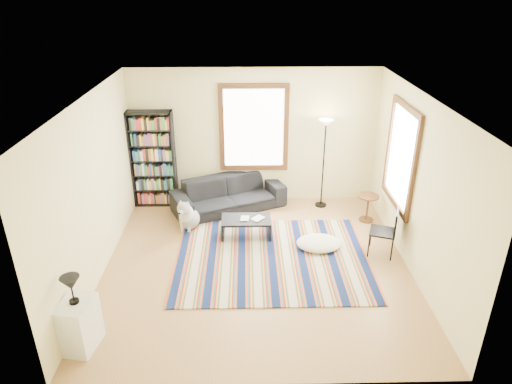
{
  "coord_description": "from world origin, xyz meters",
  "views": [
    {
      "loc": [
        -0.15,
        -6.39,
        4.33
      ],
      "look_at": [
        0.0,
        0.5,
        1.1
      ],
      "focal_mm": 32.0,
      "sensor_mm": 36.0,
      "label": 1
    }
  ],
  "objects_px": {
    "side_table": "(367,208)",
    "folding_chair": "(383,232)",
    "white_cabinet": "(79,325)",
    "dog": "(189,213)",
    "floor_cushion": "(319,243)",
    "floor_lamp": "(323,164)",
    "coffee_table": "(246,227)",
    "sofa": "(229,194)",
    "bookshelf": "(153,159)"
  },
  "relations": [
    {
      "from": "side_table",
      "to": "white_cabinet",
      "type": "bearing_deg",
      "value": -143.75
    },
    {
      "from": "bookshelf",
      "to": "floor_lamp",
      "type": "height_order",
      "value": "bookshelf"
    },
    {
      "from": "floor_cushion",
      "to": "dog",
      "type": "xyz_separation_m",
      "value": [
        -2.37,
        0.8,
        0.21
      ]
    },
    {
      "from": "sofa",
      "to": "side_table",
      "type": "height_order",
      "value": "sofa"
    },
    {
      "from": "folding_chair",
      "to": "bookshelf",
      "type": "bearing_deg",
      "value": 174.16
    },
    {
      "from": "sofa",
      "to": "side_table",
      "type": "xyz_separation_m",
      "value": [
        2.73,
        -0.57,
        -0.06
      ]
    },
    {
      "from": "white_cabinet",
      "to": "dog",
      "type": "height_order",
      "value": "white_cabinet"
    },
    {
      "from": "folding_chair",
      "to": "white_cabinet",
      "type": "distance_m",
      "value": 4.92
    },
    {
      "from": "coffee_table",
      "to": "side_table",
      "type": "relative_size",
      "value": 1.67
    },
    {
      "from": "floor_lamp",
      "to": "bookshelf",
      "type": "bearing_deg",
      "value": 177.18
    },
    {
      "from": "dog",
      "to": "floor_cushion",
      "type": "bearing_deg",
      "value": -1.35
    },
    {
      "from": "floor_cushion",
      "to": "folding_chair",
      "type": "relative_size",
      "value": 0.93
    },
    {
      "from": "folding_chair",
      "to": "dog",
      "type": "xyz_separation_m",
      "value": [
        -3.41,
        0.99,
        -0.12
      ]
    },
    {
      "from": "floor_lamp",
      "to": "white_cabinet",
      "type": "height_order",
      "value": "floor_lamp"
    },
    {
      "from": "side_table",
      "to": "folding_chair",
      "type": "distance_m",
      "value": 1.2
    },
    {
      "from": "bookshelf",
      "to": "folding_chair",
      "type": "xyz_separation_m",
      "value": [
        4.21,
        -2.03,
        -0.57
      ]
    },
    {
      "from": "bookshelf",
      "to": "dog",
      "type": "bearing_deg",
      "value": -52.47
    },
    {
      "from": "bookshelf",
      "to": "side_table",
      "type": "distance_m",
      "value": 4.4
    },
    {
      "from": "side_table",
      "to": "dog",
      "type": "relative_size",
      "value": 0.87
    },
    {
      "from": "bookshelf",
      "to": "dog",
      "type": "xyz_separation_m",
      "value": [
        0.8,
        -1.04,
        -0.69
      ]
    },
    {
      "from": "floor_cushion",
      "to": "dog",
      "type": "height_order",
      "value": "dog"
    },
    {
      "from": "coffee_table",
      "to": "floor_cushion",
      "type": "distance_m",
      "value": 1.36
    },
    {
      "from": "bookshelf",
      "to": "dog",
      "type": "relative_size",
      "value": 3.21
    },
    {
      "from": "sofa",
      "to": "bookshelf",
      "type": "bearing_deg",
      "value": 145.92
    },
    {
      "from": "white_cabinet",
      "to": "folding_chair",
      "type": "bearing_deg",
      "value": 36.21
    },
    {
      "from": "coffee_table",
      "to": "floor_lamp",
      "type": "distance_m",
      "value": 2.13
    },
    {
      "from": "dog",
      "to": "sofa",
      "type": "bearing_deg",
      "value": 63.87
    },
    {
      "from": "coffee_table",
      "to": "white_cabinet",
      "type": "distance_m",
      "value": 3.48
    },
    {
      "from": "bookshelf",
      "to": "floor_lamp",
      "type": "relative_size",
      "value": 1.08
    },
    {
      "from": "floor_lamp",
      "to": "folding_chair",
      "type": "bearing_deg",
      "value": -68.06
    },
    {
      "from": "floor_cushion",
      "to": "floor_lamp",
      "type": "height_order",
      "value": "floor_lamp"
    },
    {
      "from": "floor_lamp",
      "to": "white_cabinet",
      "type": "relative_size",
      "value": 2.66
    },
    {
      "from": "side_table",
      "to": "folding_chair",
      "type": "relative_size",
      "value": 0.63
    },
    {
      "from": "side_table",
      "to": "floor_lamp",
      "type": "bearing_deg",
      "value": 140.05
    },
    {
      "from": "coffee_table",
      "to": "side_table",
      "type": "xyz_separation_m",
      "value": [
        2.37,
        0.55,
        0.09
      ]
    },
    {
      "from": "sofa",
      "to": "floor_cushion",
      "type": "height_order",
      "value": "sofa"
    },
    {
      "from": "floor_lamp",
      "to": "side_table",
      "type": "distance_m",
      "value": 1.23
    },
    {
      "from": "sofa",
      "to": "folding_chair",
      "type": "distance_m",
      "value": 3.21
    },
    {
      "from": "floor_cushion",
      "to": "floor_lamp",
      "type": "relative_size",
      "value": 0.43
    },
    {
      "from": "coffee_table",
      "to": "white_cabinet",
      "type": "xyz_separation_m",
      "value": [
        -2.13,
        -2.75,
        0.17
      ]
    },
    {
      "from": "sofa",
      "to": "white_cabinet",
      "type": "distance_m",
      "value": 4.26
    },
    {
      "from": "white_cabinet",
      "to": "dog",
      "type": "xyz_separation_m",
      "value": [
        1.04,
        3.1,
        -0.04
      ]
    },
    {
      "from": "folding_chair",
      "to": "white_cabinet",
      "type": "height_order",
      "value": "folding_chair"
    },
    {
      "from": "side_table",
      "to": "coffee_table",
      "type": "bearing_deg",
      "value": -166.92
    },
    {
      "from": "side_table",
      "to": "folding_chair",
      "type": "xyz_separation_m",
      "value": [
        -0.05,
        -1.19,
        0.16
      ]
    },
    {
      "from": "dog",
      "to": "white_cabinet",
      "type": "bearing_deg",
      "value": -91.38
    },
    {
      "from": "folding_chair",
      "to": "floor_lamp",
      "type": "bearing_deg",
      "value": 131.89
    },
    {
      "from": "bookshelf",
      "to": "folding_chair",
      "type": "bearing_deg",
      "value": -25.8
    },
    {
      "from": "bookshelf",
      "to": "dog",
      "type": "height_order",
      "value": "bookshelf"
    },
    {
      "from": "floor_cushion",
      "to": "floor_lamp",
      "type": "bearing_deg",
      "value": 80.18
    }
  ]
}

